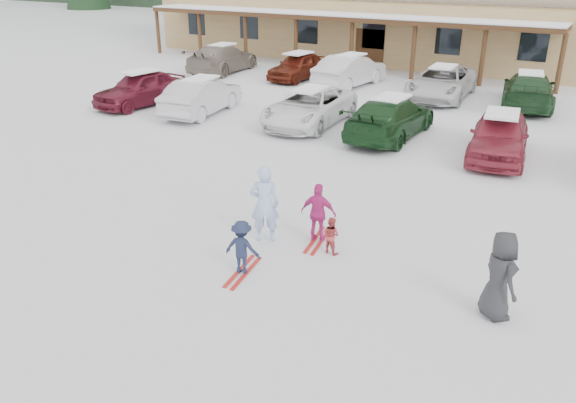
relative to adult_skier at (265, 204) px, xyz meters
The scene contains 18 objects.
ground 1.23m from the adult_skier, 76.17° to the right, with size 160.00×160.00×0.00m, color white.
adult_skier is the anchor object (origin of this frame).
toddler_red 1.66m from the adult_skier, ahead, with size 0.41×0.32×0.85m, color #AF3738.
child_navy 1.56m from the adult_skier, 74.95° to the right, with size 0.75×0.43×1.16m, color #18203A.
skis_child_navy 1.77m from the adult_skier, 74.95° to the right, with size 0.20×1.40×0.03m, color #B21F19.
child_magenta 1.23m from the adult_skier, 27.51° to the left, with size 0.82×0.34×1.40m, color #C5267B.
skis_child_magenta 1.50m from the adult_skier, 27.51° to the left, with size 0.20×1.40×0.03m, color #B21F19.
bystander_dark 5.21m from the adult_skier, ahead, with size 0.82×0.53×1.68m, color #262729.
parked_car_0 14.29m from the adult_skier, 144.98° to the left, with size 1.77×4.40×1.50m, color maroon.
parked_car_1 11.91m from the adult_skier, 135.35° to the left, with size 1.56×4.48×1.48m, color #B7B7BC.
parked_car_2 9.97m from the adult_skier, 112.54° to the left, with size 2.31×5.02×1.39m, color white.
parked_car_3 9.20m from the adult_skier, 93.20° to the left, with size 2.04×5.01×1.45m, color #16391A.
parked_car_4 9.38m from the adult_skier, 69.06° to the left, with size 1.75×4.34×1.48m, color maroon.
parked_car_7 21.22m from the adult_skier, 129.10° to the left, with size 2.16×5.31×1.54m, color gray.
parked_car_8 18.83m from the adult_skier, 117.17° to the left, with size 1.66×4.14×1.41m, color #5C1C0F.
parked_car_9 17.47m from the adult_skier, 108.33° to the left, with size 1.67×4.78×1.57m, color silver.
parked_car_10 16.29m from the adult_skier, 92.51° to the left, with size 2.44×5.28×1.47m, color silver.
parked_car_11 16.72m from the adult_skier, 79.56° to the left, with size 2.08×5.11×1.48m, color #1D4021.
Camera 1 is at (6.10, -8.87, 5.95)m, focal length 35.00 mm.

